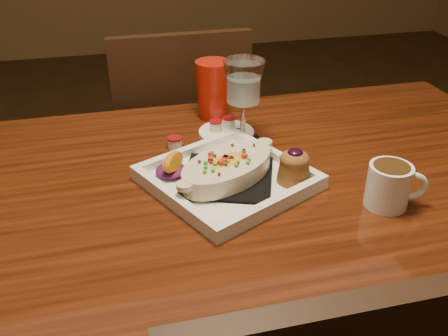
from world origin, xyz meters
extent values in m
cube|color=#68280E|center=(0.00, 0.00, 0.73)|extent=(1.50, 0.90, 0.04)
cylinder|color=black|center=(0.67, 0.37, 0.35)|extent=(0.07, 0.07, 0.71)
cube|color=black|center=(0.00, 0.70, 0.45)|extent=(0.42, 0.42, 0.04)
cylinder|color=black|center=(0.17, 0.87, 0.23)|extent=(0.04, 0.04, 0.45)
cylinder|color=black|center=(-0.17, 0.87, 0.23)|extent=(0.04, 0.04, 0.45)
cylinder|color=black|center=(0.17, 0.53, 0.23)|extent=(0.04, 0.04, 0.45)
cylinder|color=black|center=(-0.17, 0.53, 0.23)|extent=(0.04, 0.04, 0.45)
cube|color=black|center=(0.00, 0.51, 0.70)|extent=(0.40, 0.03, 0.46)
cube|color=white|center=(0.01, 0.01, 0.76)|extent=(0.38, 0.38, 0.01)
cube|color=black|center=(0.01, 0.01, 0.77)|extent=(0.23, 0.23, 0.01)
ellipsoid|color=yellow|center=(0.01, 0.01, 0.79)|extent=(0.22, 0.19, 0.04)
ellipsoid|color=#541355|center=(-0.10, 0.06, 0.77)|extent=(0.07, 0.07, 0.02)
cone|color=brown|center=(0.13, -0.03, 0.79)|extent=(0.07, 0.07, 0.05)
ellipsoid|color=brown|center=(0.13, -0.03, 0.81)|extent=(0.06, 0.06, 0.03)
ellipsoid|color=black|center=(0.13, -0.03, 0.83)|extent=(0.03, 0.03, 0.01)
cylinder|color=white|center=(0.28, -0.13, 0.79)|extent=(0.08, 0.08, 0.08)
cylinder|color=#3A2310|center=(0.28, -0.13, 0.83)|extent=(0.07, 0.07, 0.02)
torus|color=white|center=(0.32, -0.15, 0.79)|extent=(0.06, 0.03, 0.06)
cylinder|color=silver|center=(0.09, 0.19, 0.75)|extent=(0.08, 0.08, 0.01)
cylinder|color=silver|center=(0.09, 0.19, 0.80)|extent=(0.01, 0.01, 0.09)
cone|color=silver|center=(0.09, 0.19, 0.90)|extent=(0.09, 0.09, 0.10)
cylinder|color=white|center=(0.06, 0.24, 0.75)|extent=(0.13, 0.13, 0.01)
cylinder|color=white|center=(0.04, 0.25, 0.77)|extent=(0.03, 0.03, 0.02)
cylinder|color=#9F1315|center=(0.04, 0.25, 0.78)|extent=(0.03, 0.03, 0.00)
cylinder|color=white|center=(0.07, 0.26, 0.77)|extent=(0.03, 0.03, 0.02)
cylinder|color=#9F1315|center=(0.07, 0.26, 0.78)|extent=(0.03, 0.03, 0.00)
cylinder|color=white|center=(-0.07, 0.20, 0.76)|extent=(0.03, 0.03, 0.02)
cylinder|color=#9F1315|center=(-0.07, 0.20, 0.78)|extent=(0.03, 0.03, 0.00)
cone|color=red|center=(0.05, 0.35, 0.82)|extent=(0.09, 0.09, 0.15)
camera|label=1|loc=(-0.21, -0.83, 1.29)|focal=40.00mm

